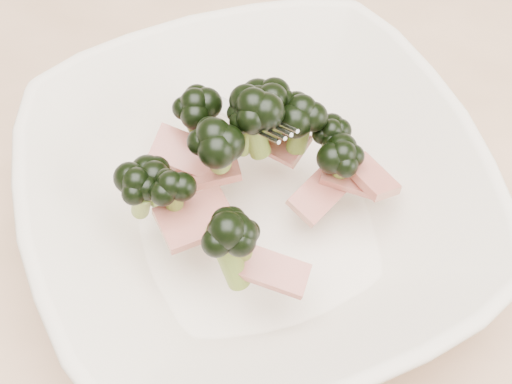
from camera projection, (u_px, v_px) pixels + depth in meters
dining_table at (257, 365)px, 0.57m from camera, size 1.20×0.80×0.75m
broccoli_dish at (255, 197)px, 0.49m from camera, size 0.40×0.40×0.12m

